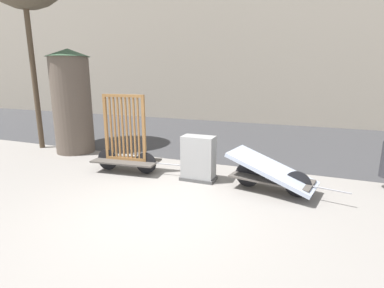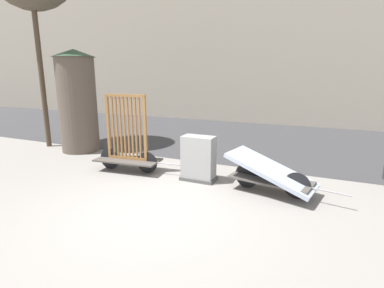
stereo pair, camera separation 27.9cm
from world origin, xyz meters
name	(u,v)px [view 1 (the left image)]	position (x,y,z in m)	size (l,w,h in m)	color
ground_plane	(157,211)	(0.00, 0.00, 0.00)	(60.00, 60.00, 0.00)	gray
road_strip	(241,138)	(0.00, 7.04, 0.00)	(56.00, 7.59, 0.01)	#38383A
bike_cart_with_bedframe	(126,147)	(-1.82, 1.76, 0.64)	(2.41, 0.90, 1.99)	#4C4742
bike_cart_with_mattress	(272,172)	(1.83, 1.76, 0.43)	(2.49, 1.22, 0.83)	#4C4742
utility_cabinet	(198,160)	(0.12, 1.87, 0.49)	(0.82, 0.46, 1.07)	#4C4C4C
advertising_column	(72,101)	(-4.53, 2.90, 1.64)	(1.33, 1.33, 3.23)	brown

